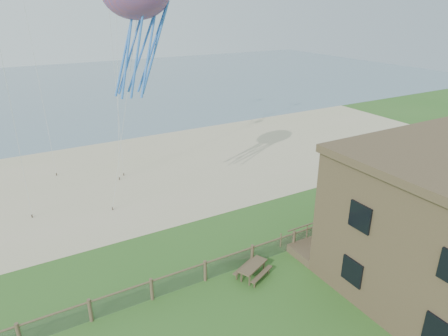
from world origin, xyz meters
The scene contains 6 objects.
sand_beach centered at (0.00, 22.00, 0.00)m, with size 72.00×20.00×0.02m, color #BDB388.
ocean centered at (0.00, 66.00, 0.00)m, with size 160.00×68.00×0.02m, color slate.
chainlink_fence centered at (0.00, 6.00, 0.55)m, with size 36.20×0.20×1.25m, color brown, non-canonical shape.
motel_deck centered at (13.00, 5.00, 0.25)m, with size 15.00×2.00×0.50m, color brown.
picnic_table centered at (2.39, 5.00, 0.39)m, with size 1.85×1.40×0.78m, color brown, non-canonical shape.
octopus_kite centered at (-0.18, 13.41, 12.49)m, with size 3.75×2.65×7.73m, color #DB4522, non-canonical shape.
Camera 1 is at (-7.86, -9.78, 13.75)m, focal length 32.00 mm.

